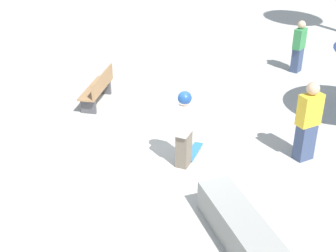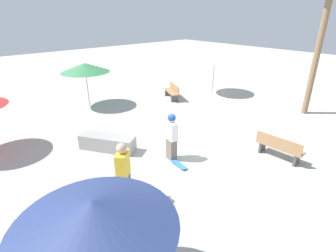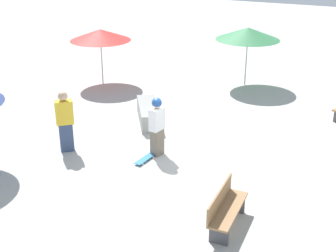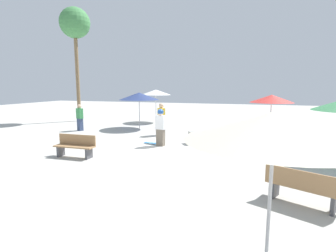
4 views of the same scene
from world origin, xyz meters
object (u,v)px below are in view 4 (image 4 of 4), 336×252
shade_umbrella_red (272,99)px  palm_tree_left (75,25)px  bench_near (75,146)px  bystander_far (161,119)px  shade_umbrella_cream (274,126)px  skater_main (161,126)px  skateboard (152,143)px  shade_umbrella_navy (139,96)px  bystander_watching (80,118)px  shade_umbrella_white (156,92)px  bench_far (302,187)px  concrete_ledge (211,137)px

shade_umbrella_red → palm_tree_left: size_ratio=0.28×
shade_umbrella_red → palm_tree_left: (-1.29, -13.81, 5.16)m
bench_near → shade_umbrella_red: shade_umbrella_red is taller
bench_near → bystander_far: size_ratio=0.91×
shade_umbrella_cream → bystander_far: bearing=-152.8°
skater_main → shade_umbrella_red: size_ratio=0.70×
shade_umbrella_cream → skateboard: bearing=-147.9°
skater_main → bystander_far: bystander_far is taller
shade_umbrella_navy → palm_tree_left: size_ratio=0.30×
bench_near → shade_umbrella_red: size_ratio=0.67×
shade_umbrella_red → bystander_watching: shade_umbrella_red is taller
bystander_far → palm_tree_left: bearing=-156.0°
shade_umbrella_white → bystander_far: size_ratio=1.37×
shade_umbrella_navy → shade_umbrella_red: bearing=94.6°
shade_umbrella_red → bystander_watching: bearing=-77.1°
shade_umbrella_white → palm_tree_left: bearing=-78.2°
shade_umbrella_white → bystander_far: 5.56m
shade_umbrella_white → bystander_watching: bearing=-31.2°
shade_umbrella_navy → shade_umbrella_white: bearing=-178.9°
shade_umbrella_red → shade_umbrella_navy: bearing=-85.4°
bench_near → bystander_watching: bearing=-56.8°
bench_far → bystander_watching: (-7.05, -11.13, 0.37)m
shade_umbrella_red → shade_umbrella_cream: bearing=-3.3°
shade_umbrella_navy → skateboard: bearing=31.0°
bench_far → shade_umbrella_cream: (2.65, -0.88, 1.75)m
skateboard → shade_umbrella_red: 7.43m
concrete_ledge → bench_far: bearing=26.5°
bench_near → bystander_watching: (-5.16, -3.59, 0.37)m
concrete_ledge → skater_main: bearing=-57.2°
bench_near → shade_umbrella_cream: bearing=144.2°
bench_far → concrete_ledge: bearing=141.1°
shade_umbrella_white → shade_umbrella_navy: 3.16m
shade_umbrella_cream → palm_tree_left: size_ratio=0.28×
shade_umbrella_white → skateboard: bearing=19.2°
skateboard → shade_umbrella_white: shade_umbrella_white is taller
bystander_far → bench_far: bearing=-1.8°
shade_umbrella_navy → shade_umbrella_red: size_ratio=1.06×
skateboard → shade_umbrella_cream: 9.07m
skater_main → shade_umbrella_white: bearing=-57.9°
bystander_far → skater_main: bearing=-22.6°
bench_far → shade_umbrella_red: 9.69m
bench_near → bench_far: (1.88, 7.54, 0.00)m
skateboard → shade_umbrella_red: bearing=-131.1°
bystander_watching → palm_tree_left: bearing=-27.9°
skateboard → shade_umbrella_cream: size_ratio=0.34×
bench_near → bystander_far: (-5.26, 1.63, 0.46)m
bench_near → shade_umbrella_navy: (-7.04, -0.48, 1.63)m
bench_near → bench_far: 7.77m
shade_umbrella_white → concrete_ledge: bearing=40.0°
bench_near → bystander_far: 5.53m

